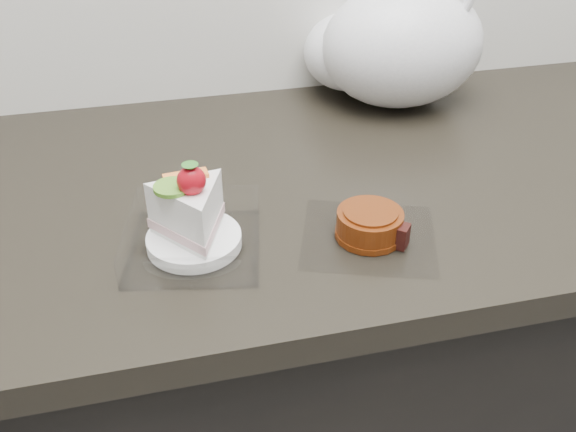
{
  "coord_description": "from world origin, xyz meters",
  "views": [
    {
      "loc": [
        -0.26,
        0.92,
        1.37
      ],
      "look_at": [
        -0.12,
        1.53,
        0.94
      ],
      "focal_mm": 40.0,
      "sensor_mm": 36.0,
      "label": 1
    }
  ],
  "objects": [
    {
      "name": "mooncake_wrap",
      "position": [
        -0.01,
        1.52,
        0.92
      ],
      "size": [
        0.21,
        0.2,
        0.04
      ],
      "rotation": [
        0.0,
        0.0,
        -0.17
      ],
      "color": "white",
      "rests_on": "counter"
    },
    {
      "name": "counter",
      "position": [
        0.0,
        1.69,
        0.45
      ],
      "size": [
        2.04,
        0.64,
        0.9
      ],
      "color": "black",
      "rests_on": "ground"
    },
    {
      "name": "cake_tray",
      "position": [
        -0.23,
        1.55,
        0.93
      ],
      "size": [
        0.18,
        0.18,
        0.12
      ],
      "rotation": [
        0.0,
        0.0,
        -0.2
      ],
      "color": "white",
      "rests_on": "counter"
    },
    {
      "name": "plastic_bag",
      "position": [
        0.15,
        1.91,
        1.0
      ],
      "size": [
        0.35,
        0.31,
        0.25
      ],
      "rotation": [
        0.0,
        0.0,
        -0.42
      ],
      "color": "white",
      "rests_on": "counter"
    }
  ]
}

